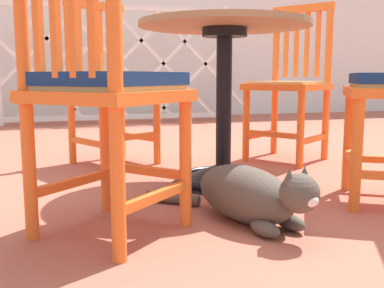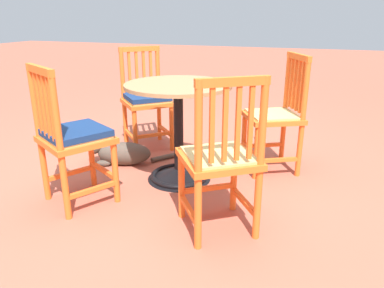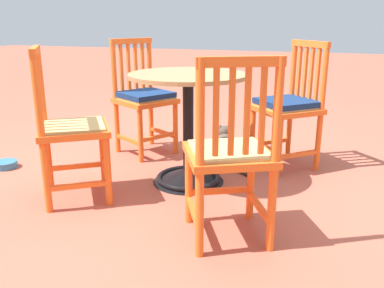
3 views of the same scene
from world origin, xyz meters
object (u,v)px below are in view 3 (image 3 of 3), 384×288
Objects in this scene: orange_chair_near_fence at (144,99)px; tabby_cat at (225,146)px; pet_water_bowl at (5,165)px; orange_chair_at_corner at (69,129)px; orange_chair_tucked_in at (289,107)px; orange_chair_facing_out at (230,156)px; cafe_table at (188,141)px.

tabby_cat is (-0.67, -0.07, -0.35)m from orange_chair_near_fence.
orange_chair_near_fence is 5.36× the size of pet_water_bowl.
orange_chair_at_corner and orange_chair_tucked_in have the same top height.
pet_water_bowl is (1.81, -0.45, -0.41)m from orange_chair_facing_out.
orange_chair_near_fence is at bearing -42.00° from cafe_table.
cafe_table is 0.76m from orange_chair_at_corner.
pet_water_bowl is at bearing 40.47° from orange_chair_near_fence.
orange_chair_facing_out is at bearing 166.00° from pet_water_bowl.
orange_chair_at_corner is (0.58, 0.47, 0.15)m from cafe_table.
orange_chair_near_fence is (0.56, -0.50, 0.16)m from cafe_table.
cafe_table is 0.83× the size of orange_chair_tucked_in.
orange_chair_near_fence and orange_chair_at_corner have the same top height.
orange_chair_facing_out is 1.20m from orange_chair_tucked_in.
cafe_table is 0.79m from orange_chair_facing_out.
orange_chair_at_corner is at bearing 56.63° from tabby_cat.
cafe_table is 0.83× the size of orange_chair_facing_out.
orange_chair_at_corner and orange_chair_facing_out have the same top height.
orange_chair_near_fence is 1.00× the size of orange_chair_tucked_in.
orange_chair_tucked_in is 1.39× the size of tabby_cat.
orange_chair_tucked_in reaches higher than tabby_cat.
cafe_table is 0.77m from orange_chair_near_fence.
orange_chair_at_corner is at bearing 160.40° from pet_water_bowl.
orange_chair_tucked_in is at bearing -96.74° from orange_chair_facing_out.
orange_chair_facing_out reaches higher than cafe_table.
orange_chair_near_fence is 0.98m from orange_chair_at_corner.
orange_chair_tucked_in reaches higher than cafe_table.
cafe_table is at bearing 138.00° from orange_chair_near_fence.
orange_chair_at_corner is 5.36× the size of pet_water_bowl.
orange_chair_facing_out is 1.00× the size of orange_chair_tucked_in.
orange_chair_facing_out and orange_chair_tucked_in have the same top height.
orange_chair_near_fence reaches higher than tabby_cat.
orange_chair_at_corner is 1.00× the size of orange_chair_tucked_in.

